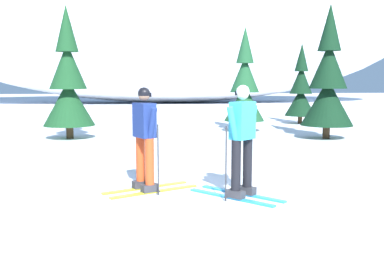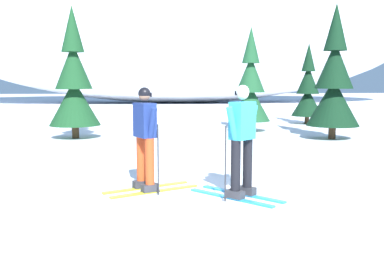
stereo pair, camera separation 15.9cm
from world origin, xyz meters
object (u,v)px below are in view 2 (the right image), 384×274
at_px(pine_tree_far_right, 308,90).
at_px(skier_navy_jacket, 145,137).
at_px(pine_tree_center_right, 334,83).
at_px(pine_tree_far_left, 74,84).
at_px(pine_tree_center_left, 250,88).
at_px(skier_cyan_jacket, 242,139).

bearing_deg(pine_tree_far_right, skier_navy_jacket, -121.09).
bearing_deg(pine_tree_center_right, skier_navy_jacket, -132.92).
height_order(pine_tree_center_right, pine_tree_far_right, pine_tree_center_right).
relative_size(pine_tree_far_left, pine_tree_far_right, 1.22).
height_order(pine_tree_center_left, pine_tree_center_right, pine_tree_center_right).
xyz_separation_m(pine_tree_far_left, pine_tree_center_right, (8.24, -0.94, 0.02)).
relative_size(skier_navy_jacket, pine_tree_center_right, 0.41).
distance_m(pine_tree_far_left, pine_tree_center_left, 6.29).
height_order(pine_tree_far_left, pine_tree_center_right, pine_tree_center_right).
bearing_deg(pine_tree_far_right, pine_tree_far_left, -156.07).
distance_m(skier_navy_jacket, pine_tree_center_right, 8.70).
xyz_separation_m(pine_tree_far_left, pine_tree_center_left, (6.10, 1.50, -0.17)).
height_order(pine_tree_far_left, pine_tree_far_right, pine_tree_far_left).
bearing_deg(pine_tree_center_right, pine_tree_center_left, 131.18).
bearing_deg(skier_navy_jacket, pine_tree_center_left, 66.86).
xyz_separation_m(pine_tree_center_right, pine_tree_far_right, (0.96, 5.02, -0.34)).
xyz_separation_m(skier_navy_jacket, pine_tree_far_right, (6.85, 11.36, 0.53)).
bearing_deg(skier_navy_jacket, pine_tree_far_right, 58.91).
distance_m(pine_tree_center_left, pine_tree_far_right, 4.03).
xyz_separation_m(pine_tree_center_left, pine_tree_center_right, (2.14, -2.45, 0.19)).
relative_size(skier_cyan_jacket, pine_tree_far_right, 0.52).
relative_size(pine_tree_center_left, pine_tree_center_right, 0.89).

